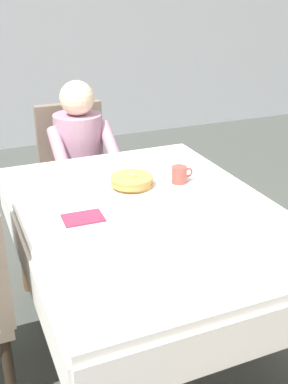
{
  "coord_description": "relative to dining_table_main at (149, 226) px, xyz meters",
  "views": [
    {
      "loc": [
        -0.75,
        -1.72,
        1.66
      ],
      "look_at": [
        0.0,
        0.07,
        0.79
      ],
      "focal_mm": 44.16,
      "sensor_mm": 36.0,
      "label": 1
    }
  ],
  "objects": [
    {
      "name": "ground_plane",
      "position": [
        0.0,
        0.0,
        -0.65
      ],
      "size": [
        14.0,
        14.0,
        0.0
      ],
      "primitive_type": "plane",
      "color": "#474C47"
    },
    {
      "name": "dining_table_main",
      "position": [
        0.0,
        0.0,
        0.0
      ],
      "size": [
        1.12,
        1.52,
        0.74
      ],
      "color": "white",
      "rests_on": "ground"
    },
    {
      "name": "chair_diner",
      "position": [
        -0.03,
        1.17,
        -0.12
      ],
      "size": [
        0.44,
        0.45,
        0.93
      ],
      "rotation": [
        0.0,
        0.0,
        3.14
      ],
      "color": "#7A6B5B",
      "rests_on": "ground"
    },
    {
      "name": "diner_person",
      "position": [
        -0.03,
        1.01,
        0.02
      ],
      "size": [
        0.4,
        0.43,
        1.12
      ],
      "rotation": [
        0.0,
        0.0,
        3.14
      ],
      "color": "#B2849E",
      "rests_on": "ground"
    },
    {
      "name": "plate_breakfast",
      "position": [
        0.01,
        0.22,
        0.1
      ],
      "size": [
        0.28,
        0.28,
        0.02
      ],
      "primitive_type": "cylinder",
      "color": "white",
      "rests_on": "dining_table_main"
    },
    {
      "name": "breakfast_stack",
      "position": [
        0.01,
        0.22,
        0.13
      ],
      "size": [
        0.2,
        0.21,
        0.06
      ],
      "color": "tan",
      "rests_on": "plate_breakfast"
    },
    {
      "name": "cup_coffee",
      "position": [
        0.26,
        0.21,
        0.13
      ],
      "size": [
        0.11,
        0.08,
        0.08
      ],
      "color": "#B24C42",
      "rests_on": "dining_table_main"
    },
    {
      "name": "syrup_pitcher",
      "position": [
        -0.23,
        0.34,
        0.13
      ],
      "size": [
        0.08,
        0.08,
        0.07
      ],
      "color": "silver",
      "rests_on": "dining_table_main"
    },
    {
      "name": "fork_left_of_plate",
      "position": [
        -0.18,
        0.2,
        0.09
      ],
      "size": [
        0.01,
        0.18,
        0.0
      ],
      "primitive_type": "cube",
      "rotation": [
        0.0,
        0.0,
        1.57
      ],
      "color": "silver",
      "rests_on": "dining_table_main"
    },
    {
      "name": "knife_right_of_plate",
      "position": [
        0.2,
        0.2,
        0.09
      ],
      "size": [
        0.02,
        0.2,
        0.0
      ],
      "primitive_type": "cube",
      "rotation": [
        0.0,
        0.0,
        1.61
      ],
      "color": "silver",
      "rests_on": "dining_table_main"
    },
    {
      "name": "spoon_near_edge",
      "position": [
        0.01,
        -0.1,
        0.09
      ],
      "size": [
        0.15,
        0.05,
        0.0
      ],
      "primitive_type": "cube",
      "rotation": [
        0.0,
        0.0,
        -0.25
      ],
      "color": "silver",
      "rests_on": "dining_table_main"
    },
    {
      "name": "napkin_folded",
      "position": [
        -0.3,
        0.01,
        0.09
      ],
      "size": [
        0.17,
        0.13,
        0.01
      ],
      "primitive_type": "cube",
      "rotation": [
        0.0,
        0.0,
        -0.04
      ],
      "color": "#8C2D4C",
      "rests_on": "dining_table_main"
    }
  ]
}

